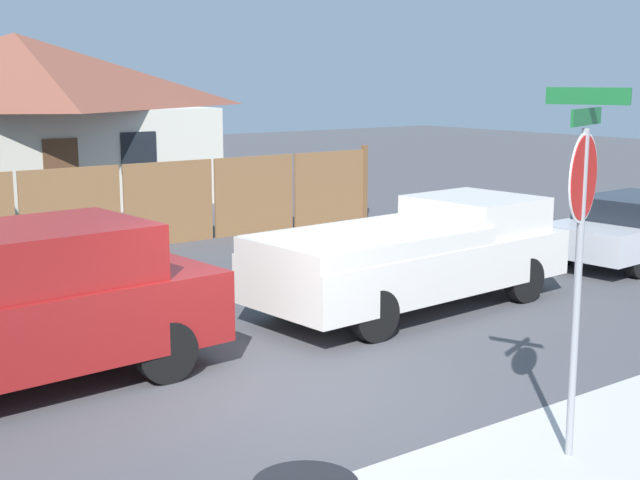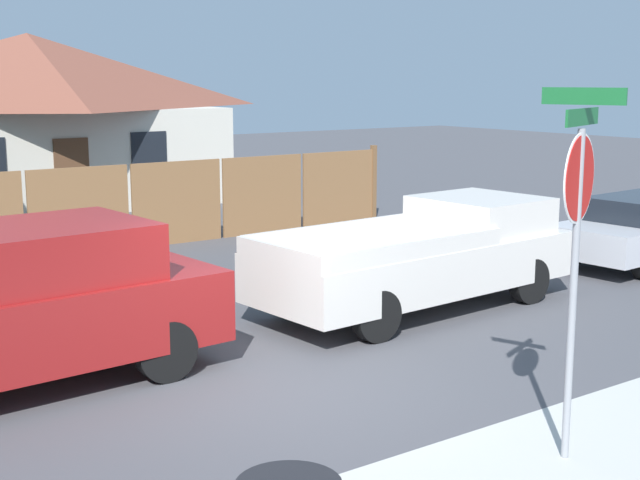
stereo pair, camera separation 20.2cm
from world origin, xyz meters
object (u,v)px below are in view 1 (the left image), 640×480
orange_pickup (423,255)px  stop_sign (582,211)px  house (19,117)px  red_suv (6,305)px

orange_pickup → stop_sign: (-2.72, -4.91, 1.53)m
house → red_suv: size_ratio=2.08×
red_suv → house: bearing=67.0°
house → stop_sign: 19.72m
stop_sign → orange_pickup: bearing=40.7°
house → orange_pickup: (1.21, -14.75, -1.63)m
house → orange_pickup: bearing=-85.3°
house → red_suv: bearing=-109.3°
orange_pickup → house: bearing=91.0°
red_suv → stop_sign: size_ratio=1.43×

